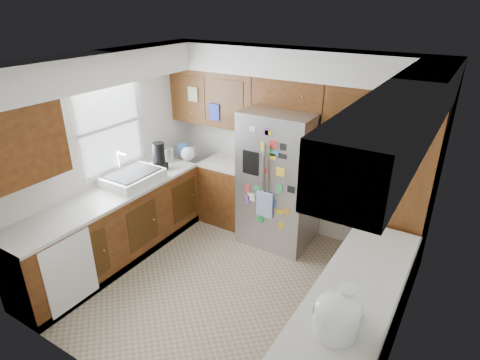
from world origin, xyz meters
name	(u,v)px	position (x,y,z in m)	size (l,w,h in m)	color
floor	(230,286)	(0.00, 0.00, 0.00)	(3.60, 3.60, 0.00)	tan
room_shell	(238,124)	(-0.11, 0.36, 1.82)	(3.64, 3.24, 2.52)	silver
left_counter_run	(141,221)	(-1.36, 0.03, 0.43)	(1.36, 3.20, 0.92)	#42200C
right_counter_run	(348,339)	(1.50, -0.47, 0.42)	(0.63, 2.25, 0.92)	#42200C
pantry	(402,195)	(1.50, 1.15, 1.07)	(0.60, 0.90, 2.15)	#42200C
fridge	(280,178)	(0.00, 1.20, 0.90)	(0.90, 0.79, 1.80)	#A1A1A6
bridge_cabinet	(292,92)	(0.00, 1.43, 1.98)	(0.96, 0.34, 0.35)	#42200C
fridge_top_items	(296,68)	(0.05, 1.40, 2.28)	(0.65, 0.33, 0.27)	#1B5BA8
sink_assembly	(133,177)	(-1.50, 0.10, 0.99)	(0.52, 0.70, 0.37)	white
left_counter_clutter	(173,155)	(-1.46, 0.84, 1.05)	(0.37, 0.81, 0.38)	black
rice_cooker	(337,315)	(1.50, -0.95, 1.06)	(0.32, 0.32, 0.28)	white
paper_towel	(346,305)	(1.52, -0.83, 1.07)	(0.13, 0.13, 0.30)	white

